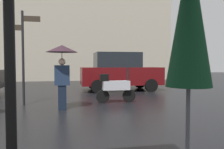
{
  "coord_description": "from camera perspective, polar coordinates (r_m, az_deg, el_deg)",
  "views": [
    {
      "loc": [
        0.87,
        -2.8,
        1.37
      ],
      "look_at": [
        2.56,
        5.66,
        0.96
      ],
      "focal_mm": 36.63,
      "sensor_mm": 36.0,
      "label": 1
    }
  ],
  "objects": [
    {
      "name": "parked_car_left",
      "position": [
        11.68,
        1.91,
        0.76
      ],
      "size": [
        4.05,
        1.94,
        1.94
      ],
      "rotation": [
        0.0,
        0.0,
        0.0
      ],
      "color": "#590C0F",
      "rests_on": "ground"
    },
    {
      "name": "parked_scooter",
      "position": [
        8.02,
        0.7,
        -3.12
      ],
      "size": [
        1.41,
        0.32,
        1.23
      ],
      "rotation": [
        0.0,
        0.0,
        0.33
      ],
      "color": "black",
      "rests_on": "ground"
    },
    {
      "name": "folded_patio_umbrella_near",
      "position": [
        2.1,
        18.74,
        10.87
      ],
      "size": [
        0.49,
        0.49,
        2.4
      ],
      "color": "black",
      "rests_on": "ground"
    },
    {
      "name": "street_signpost",
      "position": [
        8.09,
        -21.31,
        6.1
      ],
      "size": [
        1.08,
        0.08,
        3.1
      ],
      "color": "black",
      "rests_on": "ground"
    },
    {
      "name": "pedestrian_with_umbrella",
      "position": [
        6.86,
        -12.39,
        3.73
      ],
      "size": [
        0.92,
        0.92,
        1.91
      ],
      "rotation": [
        0.0,
        0.0,
        1.15
      ],
      "color": "black",
      "rests_on": "ground"
    }
  ]
}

